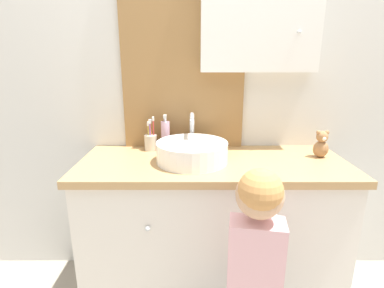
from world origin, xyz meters
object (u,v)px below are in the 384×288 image
(soap_dispenser, at_px, (165,135))
(teddy_bear, at_px, (321,145))
(sink_basin, at_px, (192,151))
(toothbrush_holder, at_px, (151,141))
(child_figure, at_px, (255,262))

(soap_dispenser, bearing_deg, teddy_bear, -8.49)
(sink_basin, xyz_separation_m, soap_dispenser, (-0.15, 0.18, 0.03))
(sink_basin, bearing_deg, teddy_bear, 5.61)
(sink_basin, height_order, toothbrush_holder, sink_basin)
(soap_dispenser, bearing_deg, toothbrush_holder, 177.74)
(sink_basin, distance_m, teddy_bear, 0.66)
(toothbrush_holder, distance_m, teddy_bear, 0.89)
(toothbrush_holder, relative_size, child_figure, 0.20)
(sink_basin, bearing_deg, soap_dispenser, 128.47)
(child_figure, distance_m, teddy_bear, 0.74)
(toothbrush_holder, relative_size, soap_dispenser, 0.94)
(toothbrush_holder, bearing_deg, soap_dispenser, -2.26)
(toothbrush_holder, xyz_separation_m, soap_dispenser, (0.08, -0.00, 0.03))
(soap_dispenser, bearing_deg, child_figure, -60.28)
(child_figure, bearing_deg, soap_dispenser, 119.72)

